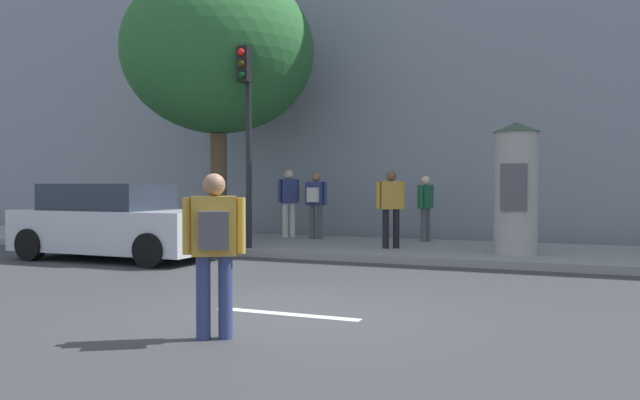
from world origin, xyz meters
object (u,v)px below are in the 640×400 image
Objects in this scene: pedestrian_in_dark_shirt at (425,203)px; parked_car_red at (114,223)px; pedestrian_near_pole at (214,241)px; pedestrian_in_light_jacket at (289,197)px; pedestrian_tallest at (316,200)px; traffic_light at (246,113)px; poster_column at (516,187)px; pedestrian_in_red_top at (391,202)px; street_tree at (218,52)px.

parked_car_red is (-5.25, -4.77, -0.32)m from pedestrian_in_dark_shirt.
pedestrian_in_light_jacket is at bearing 111.29° from pedestrian_near_pole.
pedestrian_tallest is 5.08m from parked_car_red.
traffic_light is 7.66m from pedestrian_near_pole.
pedestrian_in_light_jacket is at bearing 70.59° from parked_car_red.
pedestrian_in_dark_shirt is at bearing 137.44° from poster_column.
traffic_light is 4.84m from pedestrian_in_dark_shirt.
pedestrian_tallest is at bearing -20.37° from pedestrian_in_light_jacket.
pedestrian_in_light_jacket is at bearing 98.34° from traffic_light.
pedestrian_near_pole is at bearing -86.56° from pedestrian_in_red_top.
street_tree is (-1.65, 1.59, 1.72)m from traffic_light.
pedestrian_in_light_jacket reaches higher than parked_car_red.
parked_car_red is at bearing -120.41° from pedestrian_tallest.
pedestrian_tallest is 2.72m from pedestrian_in_dark_shirt.
pedestrian_in_red_top is 2.81m from pedestrian_tallest.
street_tree is (-7.07, 0.56, 3.29)m from poster_column.
pedestrian_in_dark_shirt is (4.80, 1.52, -3.69)m from street_tree.
street_tree is 1.60× the size of parked_car_red.
pedestrian_in_light_jacket is at bearing 150.85° from pedestrian_in_red_top.
pedestrian_near_pole is at bearing -105.43° from poster_column.
poster_column reaches higher than pedestrian_tallest.
parked_car_red is at bearing -109.41° from pedestrian_in_light_jacket.
street_tree is 5.78m from pedestrian_in_red_top.
pedestrian_in_red_top is (-2.57, 0.18, -0.33)m from poster_column.
traffic_light is 1.65× the size of poster_column.
pedestrian_in_red_top is 3.76m from pedestrian_in_light_jacket.
pedestrian_in_dark_shirt is (-2.27, 2.08, -0.40)m from poster_column.
street_tree is at bearing -162.44° from pedestrian_in_dark_shirt.
pedestrian_in_red_top is (2.84, 1.21, -1.89)m from traffic_light.
pedestrian_in_light_jacket is (-5.86, 2.01, -0.27)m from poster_column.
pedestrian_in_light_jacket reaches higher than pedestrian_near_pole.
poster_column is 1.64× the size of pedestrian_in_dark_shirt.
pedestrian_in_red_top is at bearing 175.97° from poster_column.
pedestrian_in_dark_shirt is at bearing 42.27° from parked_car_red.
parked_car_red is (-4.94, -2.87, -0.39)m from pedestrian_in_red_top.
poster_column is at bearing -4.03° from pedestrian_in_red_top.
pedestrian_tallest is at bearing 80.33° from traffic_light.
pedestrian_in_light_jacket is at bearing 159.63° from pedestrian_tallest.
traffic_light is at bearing -81.66° from pedestrian_in_light_jacket.
street_tree is at bearing 175.16° from pedestrian_in_red_top.
pedestrian_near_pole is 9.72m from pedestrian_tallest.
poster_column is at bearing -4.54° from street_tree.
pedestrian_in_light_jacket is at bearing 50.21° from street_tree.
traffic_light is at bearing -43.82° from street_tree.
pedestrian_in_dark_shirt is 7.10m from parked_car_red.
street_tree reaches higher than parked_car_red.
parked_car_red is at bearing -149.83° from pedestrian_in_red_top.
poster_column is 0.39× the size of street_tree.
pedestrian_tallest is 0.40× the size of parked_car_red.
pedestrian_in_red_top is 5.73m from parked_car_red.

